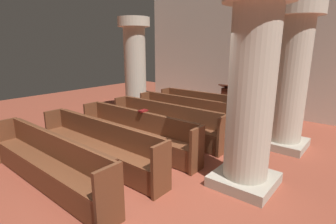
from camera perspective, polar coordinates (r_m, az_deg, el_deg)
ground_plane at (r=4.71m, az=-6.62°, el=-15.08°), size 19.20×19.20×0.00m
back_wall at (r=9.38m, az=21.38°, el=13.13°), size 10.00×0.16×4.50m
pew_row_0 at (r=8.14m, az=8.51°, el=1.24°), size 3.34×0.47×0.88m
pew_row_1 at (r=7.32m, az=4.42°, el=-0.15°), size 3.34×0.46×0.88m
pew_row_2 at (r=6.54m, az=-0.67°, el=-1.88°), size 3.34×0.46×0.88m
pew_row_3 at (r=5.84m, az=-7.07°, el=-4.03°), size 3.34×0.47×0.88m
pew_row_4 at (r=5.24m, az=-15.13°, el=-6.65°), size 3.34×0.46×0.88m
pew_row_5 at (r=4.78m, az=-25.10°, el=-9.66°), size 3.34×0.46×0.88m
pillar_aisle_side at (r=6.34m, az=25.57°, el=7.35°), size 1.06×1.06×3.22m
pillar_far_side at (r=8.99m, az=-7.32°, el=10.33°), size 1.06×1.06×3.22m
pillar_aisle_rear at (r=4.24m, az=18.05°, el=5.17°), size 1.06×1.06×3.22m
lectern at (r=8.90m, az=12.79°, el=2.05°), size 0.48×0.45×1.08m
hymn_book at (r=5.82m, az=-5.57°, el=0.27°), size 0.13×0.21×0.03m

